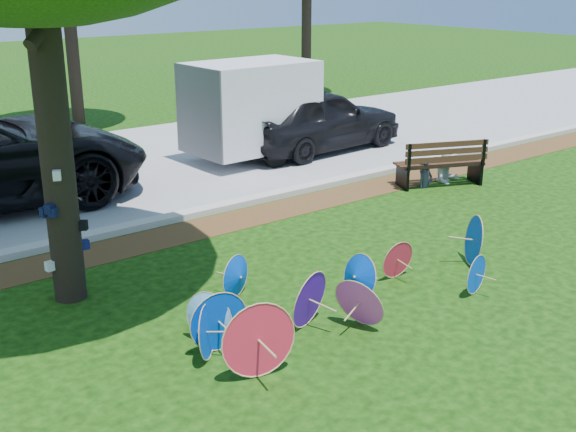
{
  "coord_description": "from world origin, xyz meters",
  "views": [
    {
      "loc": [
        -5.77,
        -6.09,
        4.34
      ],
      "look_at": [
        0.5,
        2.0,
        0.9
      ],
      "focal_mm": 45.0,
      "sensor_mm": 36.0,
      "label": 1
    }
  ],
  "objects_px": {
    "park_bench": "(439,162)",
    "person_left": "(426,160)",
    "cargo_trailer": "(251,106)",
    "dark_pickup": "(318,120)",
    "person_right": "(448,153)",
    "parasol_pile": "(315,296)"
  },
  "relations": [
    {
      "from": "person_left",
      "to": "cargo_trailer",
      "type": "bearing_deg",
      "value": 105.71
    },
    {
      "from": "person_left",
      "to": "person_right",
      "type": "relative_size",
      "value": 0.94
    },
    {
      "from": "cargo_trailer",
      "to": "person_left",
      "type": "distance_m",
      "value": 4.56
    },
    {
      "from": "parasol_pile",
      "to": "cargo_trailer",
      "type": "relative_size",
      "value": 1.87
    },
    {
      "from": "dark_pickup",
      "to": "person_left",
      "type": "bearing_deg",
      "value": 171.48
    },
    {
      "from": "dark_pickup",
      "to": "cargo_trailer",
      "type": "height_order",
      "value": "cargo_trailer"
    },
    {
      "from": "park_bench",
      "to": "person_right",
      "type": "distance_m",
      "value": 0.38
    },
    {
      "from": "cargo_trailer",
      "to": "person_right",
      "type": "bearing_deg",
      "value": -63.25
    },
    {
      "from": "park_bench",
      "to": "person_left",
      "type": "bearing_deg",
      "value": -165.36
    },
    {
      "from": "cargo_trailer",
      "to": "park_bench",
      "type": "bearing_deg",
      "value": -67.31
    },
    {
      "from": "dark_pickup",
      "to": "person_left",
      "type": "distance_m",
      "value": 4.0
    },
    {
      "from": "person_left",
      "to": "parasol_pile",
      "type": "bearing_deg",
      "value": -154.72
    },
    {
      "from": "parasol_pile",
      "to": "person_left",
      "type": "height_order",
      "value": "person_left"
    },
    {
      "from": "dark_pickup",
      "to": "person_right",
      "type": "bearing_deg",
      "value": -178.47
    },
    {
      "from": "parasol_pile",
      "to": "person_right",
      "type": "bearing_deg",
      "value": 27.34
    },
    {
      "from": "dark_pickup",
      "to": "park_bench",
      "type": "bearing_deg",
      "value": 176.5
    },
    {
      "from": "cargo_trailer",
      "to": "dark_pickup",
      "type": "bearing_deg",
      "value": -8.79
    },
    {
      "from": "dark_pickup",
      "to": "person_right",
      "type": "xyz_separation_m",
      "value": [
        0.37,
        -3.98,
        -0.18
      ]
    },
    {
      "from": "person_right",
      "to": "cargo_trailer",
      "type": "bearing_deg",
      "value": 133.24
    },
    {
      "from": "park_bench",
      "to": "person_left",
      "type": "relative_size",
      "value": 1.62
    },
    {
      "from": "dark_pickup",
      "to": "person_left",
      "type": "relative_size",
      "value": 3.99
    },
    {
      "from": "cargo_trailer",
      "to": "person_right",
      "type": "relative_size",
      "value": 2.34
    }
  ]
}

